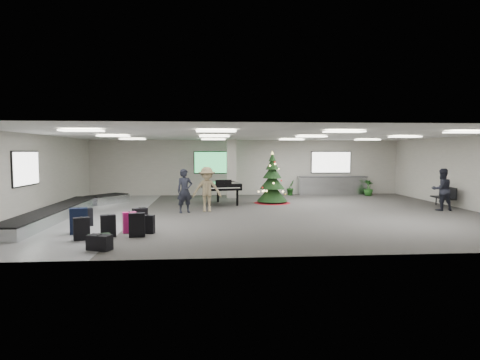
{
  "coord_description": "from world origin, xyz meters",
  "views": [
    {
      "loc": [
        -2.22,
        -16.31,
        2.5
      ],
      "look_at": [
        -0.88,
        1.0,
        1.29
      ],
      "focal_mm": 30.0,
      "sensor_mm": 36.0,
      "label": 1
    }
  ],
  "objects": [
    {
      "name": "bench",
      "position": [
        8.56,
        1.16,
        0.52
      ],
      "size": [
        0.57,
        1.48,
        0.92
      ],
      "rotation": [
        0.0,
        0.0,
        -0.06
      ],
      "color": "black",
      "rests_on": "ground"
    },
    {
      "name": "suitcase_3",
      "position": [
        -4.48,
        -3.16,
        0.34
      ],
      "size": [
        0.52,
        0.45,
        0.7
      ],
      "rotation": [
        0.0,
        0.0,
        0.54
      ],
      "color": "black",
      "rests_on": "ground"
    },
    {
      "name": "christmas_tree",
      "position": [
        0.87,
        3.11,
        0.88
      ],
      "size": [
        1.79,
        1.79,
        2.56
      ],
      "color": "maroon",
      "rests_on": "ground"
    },
    {
      "name": "suitcase_8",
      "position": [
        -6.37,
        -2.57,
        0.31
      ],
      "size": [
        0.48,
        0.4,
        0.63
      ],
      "rotation": [
        0.0,
        0.0,
        0.49
      ],
      "color": "black",
      "rests_on": "ground"
    },
    {
      "name": "suitcase_1",
      "position": [
        -4.35,
        -4.41,
        0.36
      ],
      "size": [
        0.49,
        0.3,
        0.73
      ],
      "rotation": [
        0.0,
        0.0,
        0.13
      ],
      "color": "black",
      "rests_on": "ground"
    },
    {
      "name": "potted_plant_left",
      "position": [
        2.49,
        6.5,
        0.45
      ],
      "size": [
        0.62,
        0.63,
        0.89
      ],
      "primitive_type": "imported",
      "rotation": [
        0.0,
        0.0,
        0.86
      ],
      "color": "#133D14",
      "rests_on": "ground"
    },
    {
      "name": "suitcase_5",
      "position": [
        -5.85,
        -4.74,
        0.32
      ],
      "size": [
        0.49,
        0.38,
        0.67
      ],
      "rotation": [
        0.0,
        0.0,
        0.4
      ],
      "color": "black",
      "rests_on": "ground"
    },
    {
      "name": "traveler_a",
      "position": [
        -3.22,
        0.23,
        0.91
      ],
      "size": [
        0.77,
        0.65,
        1.81
      ],
      "primitive_type": "imported",
      "rotation": [
        0.0,
        0.0,
        0.39
      ],
      "color": "black",
      "rests_on": "ground"
    },
    {
      "name": "suitcase_0",
      "position": [
        -5.19,
        -4.4,
        0.33
      ],
      "size": [
        0.48,
        0.36,
        0.68
      ],
      "rotation": [
        0.0,
        0.0,
        0.34
      ],
      "color": "black",
      "rests_on": "ground"
    },
    {
      "name": "room_envelope",
      "position": [
        -0.38,
        0.67,
        2.33
      ],
      "size": [
        18.02,
        14.02,
        3.21
      ],
      "color": "#ACA99D",
      "rests_on": "ground"
    },
    {
      "name": "service_counter",
      "position": [
        5.0,
        6.65,
        0.55
      ],
      "size": [
        4.05,
        0.65,
        1.08
      ],
      "color": "silver",
      "rests_on": "ground"
    },
    {
      "name": "suitcase_7",
      "position": [
        -4.11,
        -3.93,
        0.28
      ],
      "size": [
        0.43,
        0.29,
        0.59
      ],
      "rotation": [
        0.0,
        0.0,
        -0.22
      ],
      "color": "black",
      "rests_on": "ground"
    },
    {
      "name": "navy_suitcase",
      "position": [
        -6.21,
        -3.84,
        0.4
      ],
      "size": [
        0.59,
        0.45,
        0.82
      ],
      "rotation": [
        0.0,
        0.0,
        0.31
      ],
      "color": "black",
      "rests_on": "ground"
    },
    {
      "name": "traveler_b",
      "position": [
        -2.31,
        0.52,
        0.94
      ],
      "size": [
        1.22,
        0.72,
        1.88
      ],
      "primitive_type": "imported",
      "rotation": [
        0.0,
        0.0,
        0.01
      ],
      "color": "#907C59",
      "rests_on": "ground"
    },
    {
      "name": "green_duffel",
      "position": [
        -5.09,
        -5.74,
        0.18
      ],
      "size": [
        0.61,
        0.46,
        0.38
      ],
      "rotation": [
        0.0,
        0.0,
        0.4
      ],
      "color": "black",
      "rests_on": "ground"
    },
    {
      "name": "grand_piano",
      "position": [
        -1.66,
        2.82,
        0.87
      ],
      "size": [
        1.95,
        2.36,
        1.23
      ],
      "rotation": [
        0.0,
        0.0,
        0.15
      ],
      "color": "black",
      "rests_on": "ground"
    },
    {
      "name": "traveler_bench",
      "position": [
        7.7,
        0.01,
        0.9
      ],
      "size": [
        0.88,
        0.68,
        1.8
      ],
      "primitive_type": "imported",
      "rotation": [
        0.0,
        0.0,
        3.14
      ],
      "color": "black",
      "rests_on": "ground"
    },
    {
      "name": "pink_suitcase",
      "position": [
        -4.7,
        -3.77,
        0.32
      ],
      "size": [
        0.46,
        0.36,
        0.66
      ],
      "rotation": [
        0.0,
        0.0,
        0.34
      ],
      "color": "#D71C73",
      "rests_on": "ground"
    },
    {
      "name": "baggage_carousel",
      "position": [
        -7.84,
        -0.08,
        0.21
      ],
      "size": [
        2.28,
        9.71,
        0.43
      ],
      "color": "silver",
      "rests_on": "ground"
    },
    {
      "name": "ground",
      "position": [
        0.0,
        0.0,
        0.0
      ],
      "size": [
        18.0,
        18.0,
        0.0
      ],
      "primitive_type": "plane",
      "color": "#393634",
      "rests_on": "ground"
    },
    {
      "name": "potted_plant_right",
      "position": [
        6.87,
        5.86,
        0.46
      ],
      "size": [
        0.72,
        0.72,
        0.92
      ],
      "primitive_type": "imported",
      "rotation": [
        0.0,
        0.0,
        2.23
      ],
      "color": "#133D14",
      "rests_on": "ground"
    },
    {
      "name": "black_duffel",
      "position": [
        -5.02,
        -5.97,
        0.2
      ],
      "size": [
        0.67,
        0.51,
        0.41
      ],
      "rotation": [
        0.0,
        0.0,
        -0.34
      ],
      "color": "black",
      "rests_on": "ground"
    }
  ]
}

